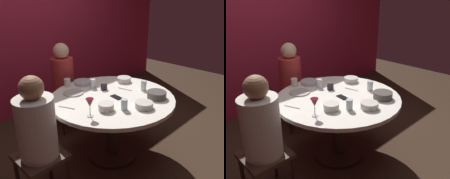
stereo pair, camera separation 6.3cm
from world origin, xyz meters
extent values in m
plane|color=#382619|center=(0.00, 0.00, 0.00)|extent=(8.00, 8.00, 0.00)
cube|color=maroon|center=(0.00, 1.78, 1.30)|extent=(6.00, 0.10, 2.60)
cylinder|color=silver|center=(0.00, 0.00, 0.73)|extent=(1.37, 1.37, 0.04)
cylinder|color=#332319|center=(0.00, 0.00, 0.36)|extent=(0.14, 0.14, 0.71)
cylinder|color=#2D2116|center=(0.00, 0.00, 0.01)|extent=(0.60, 0.60, 0.03)
cube|color=#3F2D1E|center=(-0.91, 0.00, 0.45)|extent=(0.40, 0.40, 0.04)
cylinder|color=beige|center=(-0.91, 0.00, 0.74)|extent=(0.33, 0.33, 0.55)
sphere|color=#8C6647|center=(-0.91, 0.00, 1.11)|extent=(0.20, 0.20, 0.20)
cylinder|color=#332319|center=(-0.74, -0.17, 0.21)|extent=(0.04, 0.04, 0.43)
cylinder|color=#332319|center=(-1.08, 0.17, 0.21)|extent=(0.04, 0.04, 0.43)
cylinder|color=#332319|center=(-0.74, 0.17, 0.21)|extent=(0.04, 0.04, 0.43)
cube|color=#3F2D1E|center=(0.00, 0.93, 0.45)|extent=(0.40, 0.40, 0.04)
cylinder|color=#B22D2D|center=(0.00, 0.93, 0.74)|extent=(0.29, 0.29, 0.55)
sphere|color=tan|center=(0.00, 0.93, 1.11)|extent=(0.21, 0.21, 0.21)
cylinder|color=#332319|center=(-0.17, 1.10, 0.21)|extent=(0.04, 0.04, 0.43)
cylinder|color=#332319|center=(-0.17, 0.76, 0.21)|extent=(0.04, 0.04, 0.43)
cylinder|color=#332319|center=(0.17, 1.10, 0.21)|extent=(0.04, 0.04, 0.43)
cylinder|color=#332319|center=(0.17, 0.76, 0.21)|extent=(0.04, 0.04, 0.43)
cylinder|color=black|center=(0.08, 0.21, 0.79)|extent=(0.08, 0.08, 0.07)
sphere|color=#F9D159|center=(0.08, 0.21, 0.83)|extent=(0.02, 0.02, 0.02)
cylinder|color=silver|center=(-0.47, -0.18, 0.76)|extent=(0.06, 0.06, 0.01)
cylinder|color=silver|center=(-0.47, -0.18, 0.81)|extent=(0.01, 0.01, 0.09)
cone|color=maroon|center=(-0.47, -0.18, 0.89)|extent=(0.08, 0.08, 0.08)
cylinder|color=#B2ADA3|center=(-0.25, 0.37, 0.76)|extent=(0.23, 0.23, 0.01)
cube|color=black|center=(0.01, -0.06, 0.76)|extent=(0.09, 0.15, 0.01)
cylinder|color=#B7B7BC|center=(0.01, 0.52, 0.78)|extent=(0.21, 0.21, 0.05)
cylinder|color=#4C4742|center=(0.31, -0.38, 0.79)|extent=(0.21, 0.21, 0.07)
cylinder|color=beige|center=(-0.27, -0.19, 0.79)|extent=(0.15, 0.15, 0.07)
cylinder|color=beige|center=(0.44, 0.22, 0.78)|extent=(0.18, 0.18, 0.06)
cylinder|color=beige|center=(0.02, -0.42, 0.78)|extent=(0.18, 0.18, 0.06)
cylinder|color=silver|center=(0.02, 0.34, 0.81)|extent=(0.07, 0.07, 0.11)
cylinder|color=silver|center=(-0.15, -0.31, 0.81)|extent=(0.07, 0.07, 0.11)
cylinder|color=silver|center=(-0.17, 0.59, 0.80)|extent=(0.08, 0.08, 0.10)
cylinder|color=silver|center=(0.39, -0.13, 0.81)|extent=(0.07, 0.07, 0.11)
cube|color=#B7B7BC|center=(-0.52, 0.12, 0.76)|extent=(0.08, 0.17, 0.01)
cube|color=#B7B7BC|center=(0.25, 0.03, 0.76)|extent=(0.05, 0.18, 0.01)
camera|label=1|loc=(-1.71, -1.68, 1.80)|focal=38.10mm
camera|label=2|loc=(-1.67, -1.72, 1.80)|focal=38.10mm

